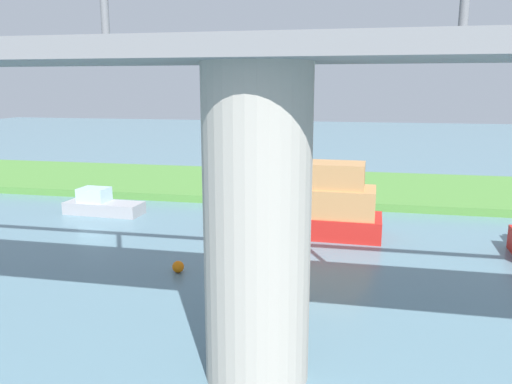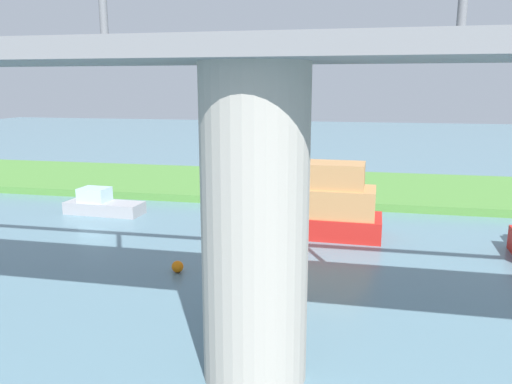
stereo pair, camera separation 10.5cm
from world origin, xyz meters
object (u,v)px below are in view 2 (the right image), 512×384
skiff_small (307,205)px  marker_buoy (178,267)px  mooring_post (239,188)px  person_on_bank (282,186)px  bridge_pylon (255,228)px  motorboat_red (102,204)px

skiff_small → marker_buoy: skiff_small is taller
mooring_post → marker_buoy: bearing=92.1°
mooring_post → person_on_bank: bearing=-172.0°
bridge_pylon → person_on_bank: size_ratio=5.94×
bridge_pylon → motorboat_red: size_ratio=1.71×
mooring_post → skiff_small: 8.10m
mooring_post → motorboat_red: bearing=30.7°
skiff_small → bridge_pylon: bearing=90.2°
skiff_small → marker_buoy: 8.36m
skiff_small → motorboat_red: skiff_small is taller
skiff_small → motorboat_red: bearing=-7.6°
mooring_post → skiff_small: size_ratio=0.12×
motorboat_red → marker_buoy: motorboat_red is taller
marker_buoy → person_on_bank: bearing=-99.9°
bridge_pylon → skiff_small: (0.05, -13.55, -2.57)m
motorboat_red → marker_buoy: 11.69m
bridge_pylon → skiff_small: size_ratio=0.99×
person_on_bank → mooring_post: (2.83, 0.40, -0.20)m
person_on_bank → skiff_small: bearing=109.7°
motorboat_red → bridge_pylon: bearing=130.0°
mooring_post → motorboat_red: motorboat_red is taller
mooring_post → skiff_small: skiff_small is taller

